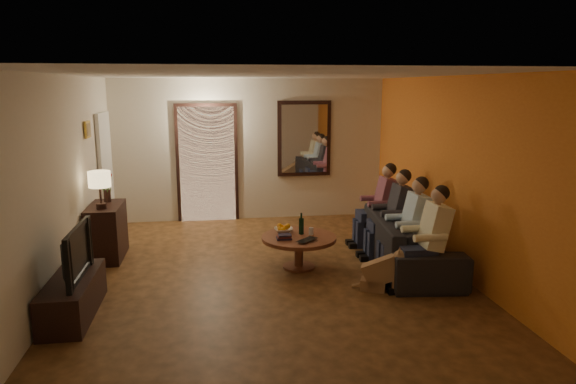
{
  "coord_description": "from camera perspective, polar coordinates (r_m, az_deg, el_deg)",
  "views": [
    {
      "loc": [
        -0.7,
        -6.45,
        2.46
      ],
      "look_at": [
        0.3,
        0.3,
        1.05
      ],
      "focal_mm": 32.0,
      "sensor_mm": 36.0,
      "label": 1
    }
  ],
  "objects": [
    {
      "name": "tv_stand",
      "position": [
        6.16,
        -22.76,
        -10.67
      ],
      "size": [
        0.45,
        1.28,
        0.43
      ],
      "primitive_type": "cube",
      "color": "black",
      "rests_on": "floor"
    },
    {
      "name": "back_wall",
      "position": [
        9.54,
        -4.18,
        4.68
      ],
      "size": [
        5.0,
        0.02,
        2.6
      ],
      "primitive_type": "cube",
      "color": "beige",
      "rests_on": "floor"
    },
    {
      "name": "flower_vase",
      "position": [
        7.97,
        -19.5,
        0.5
      ],
      "size": [
        0.14,
        0.14,
        0.44
      ],
      "primitive_type": null,
      "color": "red",
      "rests_on": "dresser"
    },
    {
      "name": "front_wall",
      "position": [
        3.7,
        2.94,
        -6.61
      ],
      "size": [
        5.0,
        0.02,
        2.6
      ],
      "primitive_type": "cube",
      "color": "beige",
      "rests_on": "floor"
    },
    {
      "name": "left_wall",
      "position": [
        6.79,
        -23.66,
        0.85
      ],
      "size": [
        0.02,
        6.0,
        2.6
      ],
      "primitive_type": "cube",
      "color": "beige",
      "rests_on": "floor"
    },
    {
      "name": "bowl",
      "position": [
        7.2,
        -0.49,
        -4.26
      ],
      "size": [
        0.26,
        0.26,
        0.06
      ],
      "primitive_type": "imported",
      "color": "white",
      "rests_on": "coffee_table"
    },
    {
      "name": "mirror_glass",
      "position": [
        9.58,
        1.84,
        5.93
      ],
      "size": [
        0.86,
        0.02,
        1.26
      ],
      "primitive_type": "cube",
      "color": "white",
      "rests_on": "back_wall"
    },
    {
      "name": "tv",
      "position": [
        6.0,
        -23.14,
        -6.24
      ],
      "size": [
        0.99,
        0.13,
        0.57
      ],
      "primitive_type": "imported",
      "rotation": [
        0.0,
        0.0,
        1.57
      ],
      "color": "black",
      "rests_on": "tv_stand"
    },
    {
      "name": "white_door",
      "position": [
        9.04,
        -19.56,
        1.84
      ],
      "size": [
        0.06,
        0.85,
        2.04
      ],
      "primitive_type": "cube",
      "color": "white",
      "rests_on": "floor"
    },
    {
      "name": "art_canvas",
      "position": [
        7.96,
        -21.28,
        6.5
      ],
      "size": [
        0.01,
        0.22,
        0.18
      ],
      "primitive_type": "cube",
      "color": "brown",
      "rests_on": "left_wall"
    },
    {
      "name": "wine_glass",
      "position": [
        7.09,
        2.59,
        -4.37
      ],
      "size": [
        0.06,
        0.06,
        0.1
      ],
      "primitive_type": "cylinder",
      "color": "silver",
      "rests_on": "coffee_table"
    },
    {
      "name": "person_c",
      "position": [
        7.56,
        11.78,
        -2.81
      ],
      "size": [
        0.6,
        0.4,
        1.2
      ],
      "primitive_type": null,
      "color": "tan",
      "rests_on": "sofa"
    },
    {
      "name": "book_stack",
      "position": [
        6.89,
        -0.45,
        -4.97
      ],
      "size": [
        0.2,
        0.15,
        0.07
      ],
      "primitive_type": null,
      "color": "black",
      "rests_on": "coffee_table"
    },
    {
      "name": "framed_art",
      "position": [
        7.97,
        -21.39,
        6.5
      ],
      "size": [
        0.03,
        0.28,
        0.24
      ],
      "primitive_type": "cube",
      "color": "#B28C33",
      "rests_on": "left_wall"
    },
    {
      "name": "orange_accent",
      "position": [
        7.29,
        17.67,
        1.97
      ],
      "size": [
        0.01,
        6.0,
        2.6
      ],
      "primitive_type": "cube",
      "color": "orange",
      "rests_on": "right_wall"
    },
    {
      "name": "sofa",
      "position": [
        7.39,
        13.23,
        -5.27
      ],
      "size": [
        2.44,
        1.17,
        0.69
      ],
      "primitive_type": "imported",
      "rotation": [
        0.0,
        0.0,
        1.46
      ],
      "color": "black",
      "rests_on": "floor"
    },
    {
      "name": "coffee_table",
      "position": [
        7.1,
        1.21,
        -6.68
      ],
      "size": [
        1.03,
        1.03,
        0.45
      ],
      "primitive_type": "cylinder",
      "rotation": [
        0.0,
        0.0,
        0.01
      ],
      "color": "brown",
      "rests_on": "floor"
    },
    {
      "name": "person_d",
      "position": [
        8.11,
        10.33,
        -1.77
      ],
      "size": [
        0.6,
        0.4,
        1.2
      ],
      "primitive_type": null,
      "color": "tan",
      "rests_on": "sofa"
    },
    {
      "name": "wine_bottle",
      "position": [
        7.09,
        1.49,
        -3.49
      ],
      "size": [
        0.07,
        0.07,
        0.31
      ],
      "primitive_type": null,
      "color": "black",
      "rests_on": "coffee_table"
    },
    {
      "name": "laptop",
      "position": [
        6.78,
        2.46,
        -5.46
      ],
      "size": [
        0.38,
        0.38,
        0.03
      ],
      "primitive_type": "imported",
      "rotation": [
        0.0,
        0.0,
        0.77
      ],
      "color": "black",
      "rests_on": "coffee_table"
    },
    {
      "name": "dog",
      "position": [
        6.4,
        10.38,
        -8.44
      ],
      "size": [
        0.61,
        0.44,
        0.56
      ],
      "primitive_type": null,
      "rotation": [
        0.0,
        0.0,
        -0.4
      ],
      "color": "#946B44",
      "rests_on": "floor"
    },
    {
      "name": "mirror_frame",
      "position": [
        9.61,
        1.81,
        5.95
      ],
      "size": [
        1.0,
        0.05,
        1.4
      ],
      "primitive_type": "cube",
      "color": "black",
      "rests_on": "back_wall"
    },
    {
      "name": "right_wall",
      "position": [
        7.29,
        17.74,
        1.97
      ],
      "size": [
        0.02,
        6.0,
        2.6
      ],
      "primitive_type": "cube",
      "color": "beige",
      "rests_on": "floor"
    },
    {
      "name": "kitchen_doorway",
      "position": [
        9.53,
        -8.96,
        3.04
      ],
      "size": [
        1.0,
        0.06,
        2.1
      ],
      "primitive_type": "cube",
      "color": "#FFE0A5",
      "rests_on": "floor"
    },
    {
      "name": "ceiling",
      "position": [
        6.48,
        -2.29,
        12.91
      ],
      "size": [
        5.0,
        6.0,
        0.01
      ],
      "primitive_type": "cube",
      "color": "white",
      "rests_on": "back_wall"
    },
    {
      "name": "oranges",
      "position": [
        7.18,
        -0.49,
        -3.74
      ],
      "size": [
        0.2,
        0.2,
        0.08
      ],
      "primitive_type": null,
      "color": "orange",
      "rests_on": "bowl"
    },
    {
      "name": "floor",
      "position": [
        6.94,
        -2.11,
        -9.1
      ],
      "size": [
        5.0,
        6.0,
        0.01
      ],
      "primitive_type": "cube",
      "color": "#3C2710",
      "rests_on": "ground"
    },
    {
      "name": "door_trim",
      "position": [
        9.52,
        -8.96,
        3.03
      ],
      "size": [
        1.12,
        0.04,
        2.22
      ],
      "primitive_type": "cube",
      "color": "black",
      "rests_on": "floor"
    },
    {
      "name": "dresser",
      "position": [
        7.89,
        -19.5,
        -4.18
      ],
      "size": [
        0.45,
        0.89,
        0.79
      ],
      "primitive_type": "cube",
      "color": "black",
      "rests_on": "floor"
    },
    {
      "name": "table_lamp",
      "position": [
        7.53,
        -20.15,
        0.23
      ],
      "size": [
        0.3,
        0.3,
        0.54
      ],
      "primitive_type": null,
      "color": "beige",
      "rests_on": "dresser"
    },
    {
      "name": "person_b",
      "position": [
        7.02,
        13.46,
        -4.01
      ],
      "size": [
        0.6,
        0.4,
        1.2
      ],
      "primitive_type": null,
      "color": "tan",
      "rests_on": "sofa"
    },
    {
      "name": "person_a",
      "position": [
        6.49,
        15.42,
        -5.41
      ],
      "size": [
        0.6,
        0.4,
        1.2
      ],
      "primitive_type": null,
      "color": "tan",
      "rests_on": "sofa"
    },
    {
      "name": "fridge_glimpse",
      "position": [
        9.56,
        -7.43,
        2.2
      ],
      "size": [
        0.45,
        0.03,
        1.7
      ],
      "primitive_type": "cube",
      "color": "silver",
      "rests_on": "floor"
    }
  ]
}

